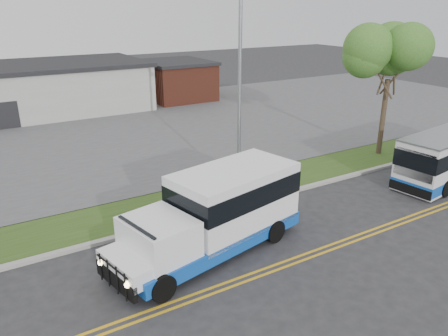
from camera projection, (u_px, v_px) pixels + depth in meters
ground at (216, 226)px, 19.26m from camera, size 140.00×140.00×0.00m
lane_line_north at (268, 267)px, 16.18m from camera, size 70.00×0.12×0.01m
lane_line_south at (273, 271)px, 15.94m from camera, size 70.00×0.12×0.01m
curb at (204, 214)px, 20.12m from camera, size 80.00×0.30×0.15m
verge at (186, 201)px, 21.57m from camera, size 80.00×3.30×0.10m
parking_lot at (103, 134)px, 32.87m from camera, size 80.00×25.00×0.10m
brick_wing at (177, 80)px, 44.50m from camera, size 6.30×7.30×3.90m
tree_east at (391, 57)px, 26.28m from camera, size 5.20×5.20×8.33m
streetlight_near at (240, 91)px, 21.07m from camera, size 0.35×1.53×9.50m
shuttle_bus at (219, 209)px, 16.98m from camera, size 8.51×4.21×3.14m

